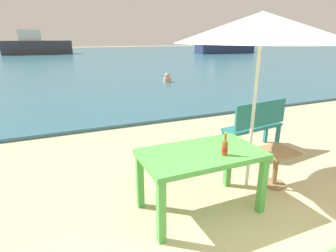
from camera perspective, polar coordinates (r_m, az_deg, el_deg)
name	(u,v)px	position (r m, az deg, el deg)	size (l,w,h in m)	color
sea_water	(65,57)	(31.13, -20.49, 13.22)	(120.00, 50.00, 0.08)	#2D6075
picnic_table_green	(201,160)	(3.25, 6.81, -7.04)	(1.40, 0.80, 0.76)	#4C9E47
beer_bottle_amber	(225,147)	(3.12, 11.63, -4.29)	(0.07, 0.07, 0.26)	brown
patio_umbrella	(262,28)	(3.65, 18.75, 18.65)	(2.10, 2.10, 2.30)	silver
side_table_wood	(276,162)	(4.15, 21.39, -7.00)	(0.44, 0.44, 0.54)	olive
bench_teal_center	(256,123)	(5.19, 17.66, 0.56)	(1.24, 0.50, 0.95)	#237275
swimmer_person	(167,79)	(12.45, -0.16, 9.74)	(0.34, 0.34, 0.41)	tan
boat_barge	(224,45)	(35.66, 11.54, 16.04)	(7.34, 2.00, 2.67)	navy
boat_sailboat	(36,46)	(35.77, -25.46, 14.72)	(7.29, 1.99, 2.65)	#38383F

